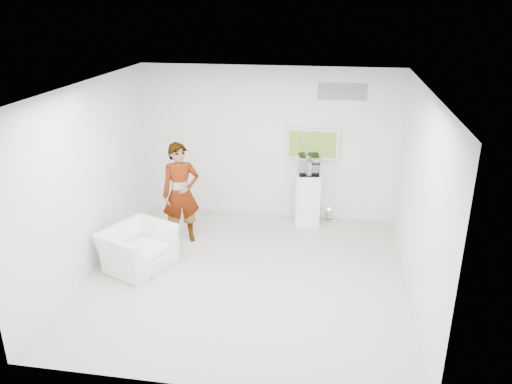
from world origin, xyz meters
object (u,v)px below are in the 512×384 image
tv (313,144)px  person (181,193)px  pedestal (307,199)px  floor_uplight (329,215)px  armchair (138,248)px

tv → person: (-2.23, -1.37, -0.63)m
pedestal → floor_uplight: 0.61m
pedestal → floor_uplight: (0.43, 0.19, -0.38)m
armchair → pedestal: size_ratio=1.02×
person → armchair: size_ratio=1.74×
tv → floor_uplight: tv is taller
armchair → floor_uplight: 3.85m
tv → armchair: (-2.66, -2.44, -1.21)m
floor_uplight → armchair: bearing=-142.4°
person → pedestal: 2.47m
person → armchair: (-0.43, -1.07, -0.58)m
tv → floor_uplight: bearing=-13.9°
pedestal → floor_uplight: pedestal is taller
tv → armchair: 3.81m
person → pedestal: size_ratio=1.78×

